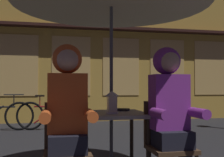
% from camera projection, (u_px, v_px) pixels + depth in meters
% --- Properties ---
extents(cafe_table, '(0.72, 0.72, 0.74)m').
position_uv_depth(cafe_table, '(111.00, 122.00, 2.93)').
color(cafe_table, '#B2AD9E').
rests_on(cafe_table, ground_plane).
extents(lantern, '(0.11, 0.11, 0.23)m').
position_uv_depth(lantern, '(112.00, 102.00, 2.82)').
color(lantern, white).
rests_on(lantern, cafe_table).
extents(chair_left, '(0.40, 0.40, 0.87)m').
position_uv_depth(chair_left, '(67.00, 145.00, 2.46)').
color(chair_left, '#513823').
rests_on(chair_left, ground_plane).
extents(chair_right, '(0.40, 0.40, 0.87)m').
position_uv_depth(chair_right, '(168.00, 141.00, 2.66)').
color(chair_right, '#513823').
rests_on(chair_right, ground_plane).
extents(person_left_hooded, '(0.45, 0.56, 1.40)m').
position_uv_depth(person_left_hooded, '(67.00, 106.00, 2.42)').
color(person_left_hooded, black).
rests_on(person_left_hooded, ground_plane).
extents(person_right_hooded, '(0.45, 0.56, 1.40)m').
position_uv_depth(person_right_hooded, '(170.00, 104.00, 2.61)').
color(person_right_hooded, black).
rests_on(person_right_hooded, ground_plane).
extents(shopfront_building, '(10.00, 0.93, 6.20)m').
position_uv_depth(shopfront_building, '(95.00, 18.00, 8.40)').
color(shopfront_building, gold).
rests_on(shopfront_building, ground_plane).
extents(bicycle_third, '(1.66, 0.37, 0.84)m').
position_uv_depth(bicycle_third, '(52.00, 115.00, 6.43)').
color(bicycle_third, black).
rests_on(bicycle_third, ground_plane).
extents(book, '(0.24, 0.21, 0.02)m').
position_uv_depth(book, '(120.00, 110.00, 3.15)').
color(book, black).
rests_on(book, cafe_table).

